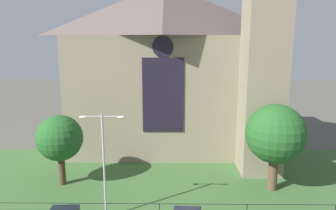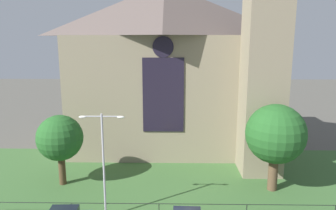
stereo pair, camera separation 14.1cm
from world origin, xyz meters
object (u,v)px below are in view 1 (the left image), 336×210
Objects in this scene: tree_right_near at (275,134)px; church_building at (171,67)px; tree_left_near at (60,138)px; streetlamp_near at (103,153)px.

church_building is at bearing 129.01° from tree_right_near.
church_building is 3.86× the size of tree_left_near.
streetlamp_near reaches higher than tree_left_near.
streetlamp_near is at bearing -161.17° from tree_right_near.
church_building is at bearing 46.54° from tree_left_near.
tree_right_near is 19.67m from tree_left_near.
tree_left_near is 0.82× the size of streetlamp_near.
church_building is 15.77m from tree_right_near.
streetlamp_near is at bearing -106.57° from church_building.
church_building is 15.93m from tree_left_near.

